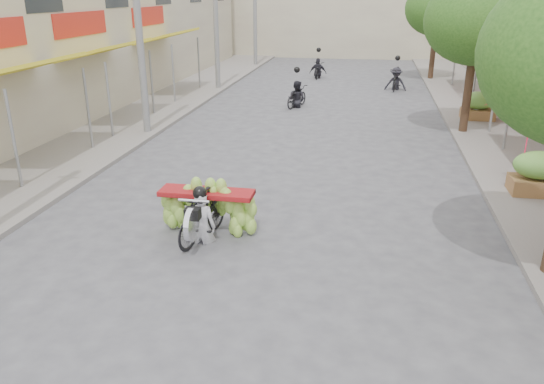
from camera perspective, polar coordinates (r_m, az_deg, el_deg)
The scene contains 17 objects.
sidewalk_left at distance 22.37m, azimuth -14.03°, elevation 8.29°, with size 4.00×60.00×0.12m, color slate.
sidewalk_right at distance 21.01m, azimuth 23.72°, elevation 6.35°, with size 4.00×60.00×0.12m, color slate.
shophouse_row_left at distance 23.62m, azimuth -27.21°, elevation 14.55°, with size 9.77×40.00×6.00m.
far_building at distance 42.97m, azimuth 8.02°, elevation 19.11°, with size 20.00×6.00×7.00m, color #B4AA8E.
utility_pole_mid at distance 18.50m, azimuth -14.28°, elevation 18.18°, with size 0.60×0.24×8.00m.
utility_pole_far at distance 26.97m, azimuth -6.12°, elevation 19.34°, with size 0.60×0.24×8.00m.
utility_pole_back at distance 35.70m, azimuth -1.86°, elevation 19.80°, with size 0.60×0.24×8.00m.
street_tree_mid at distance 19.20m, azimuth 21.20°, elevation 16.81°, with size 3.40×3.40×5.25m.
street_tree_far at distance 31.08m, azimuth 17.38°, elevation 18.31°, with size 3.40×3.40×5.25m.
produce_crate_mid at distance 14.11m, azimuth 26.77°, elevation 2.14°, with size 1.20×0.88×1.16m.
produce_crate_far at distance 21.67m, azimuth 21.35°, elevation 8.86°, with size 1.20×0.88×1.16m.
banana_motorbike at distance 10.67m, azimuth -7.34°, elevation -1.58°, with size 2.20×1.91×1.94m.
market_umbrella at distance 13.64m, azimuth 26.53°, elevation 9.72°, with size 2.52×2.52×1.94m.
pedestrian at distance 21.60m, azimuth 21.20°, elevation 9.47°, with size 0.84×0.53×1.65m.
bg_motorbike_a at distance 22.97m, azimuth 2.66°, elevation 10.94°, with size 1.06×1.70×1.95m.
bg_motorbike_b at distance 27.67m, azimuth 13.24°, elevation 12.29°, with size 1.13×1.98×1.95m.
bg_motorbike_c at distance 30.87m, azimuth 5.00°, elevation 13.58°, with size 1.00×1.55×1.95m.
Camera 1 is at (2.11, -4.90, 4.72)m, focal length 35.00 mm.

